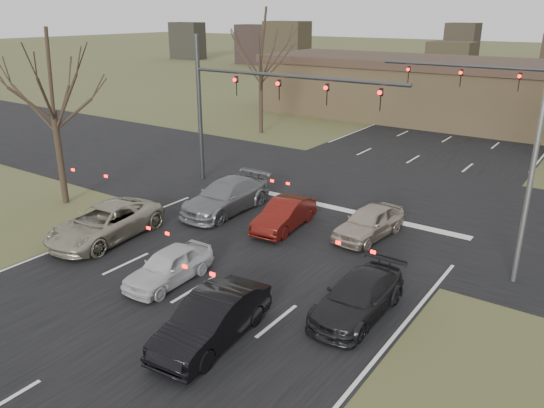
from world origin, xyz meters
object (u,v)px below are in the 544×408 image
Objects in this scene: streetlight_right_near at (534,127)px; car_silver_ahead at (369,222)px; building at (501,95)px; mast_arm_near at (246,95)px; car_grey_ahead at (226,196)px; car_red_ahead at (284,215)px; mast_arm_far at (524,91)px; car_black_hatch at (212,320)px; car_white_sedan at (169,266)px; car_charcoal_sedan at (358,297)px; car_silver_suv at (105,223)px.

car_silver_ahead is at bearing 172.86° from streetlight_right_near.
mast_arm_near reaches higher than building.
mast_arm_near is 5.59m from car_grey_ahead.
streetlight_right_near is 10.56m from car_red_ahead.
mast_arm_near is at bearing 171.05° from car_silver_ahead.
car_silver_ahead is (1.00, -27.27, -1.99)m from building.
car_red_ahead is at bearing -116.28° from mast_arm_far.
building is 9.69× the size of car_black_hatch.
car_white_sedan is 4.11m from car_black_hatch.
car_black_hatch is 1.01× the size of car_charcoal_sedan.
car_black_hatch reaches higher than car_silver_ahead.
car_white_sedan is 0.93× the size of car_red_ahead.
car_grey_ahead is (-6.00, -28.33, -1.91)m from building.
car_red_ahead is (4.73, -3.54, -4.43)m from mast_arm_near.
streetlight_right_near is at bearing -12.05° from mast_arm_near.
building is at bearing 70.80° from car_silver_suv.
car_silver_ahead is (0.48, 9.65, -0.04)m from car_black_hatch.
car_grey_ahead is at bearing -69.75° from mast_arm_near.
mast_arm_far reaches higher than car_black_hatch.
building is at bearing 103.69° from streetlight_right_near.
mast_arm_far reaches higher than car_silver_ahead.
car_black_hatch is at bearing -25.53° from car_silver_suv.
mast_arm_far is 3.04× the size of car_white_sedan.
streetlight_right_near is 2.51× the size of car_silver_ahead.
car_charcoal_sedan is 1.10× the size of car_red_ahead.
building is at bearing 77.84° from car_grey_ahead.
car_black_hatch is at bearing -126.51° from car_charcoal_sedan.
car_grey_ahead reaches higher than car_white_sedan.
streetlight_right_near is 1.91× the size of car_grey_ahead.
streetlight_right_near is at bearing -0.66° from car_silver_ahead.
car_silver_suv is 9.14m from car_black_hatch.
mast_arm_far is 13.40m from car_silver_ahead.
streetlight_right_near is 13.15m from car_white_sedan.
car_silver_ahead is (4.12, 7.76, 0.06)m from car_white_sedan.
car_white_sedan is (4.11, -10.03, -4.45)m from mast_arm_near.
streetlight_right_near is at bearing -78.53° from mast_arm_far.
car_grey_ahead is at bearing -164.90° from car_silver_ahead.
car_black_hatch is 10.78m from car_grey_ahead.
building is 29.02m from car_grey_ahead.
mast_arm_near is 2.32× the size of car_grey_ahead.
car_charcoal_sedan is 10.54m from car_grey_ahead.
mast_arm_near is 3.09× the size of car_red_ahead.
streetlight_right_near is at bearing 56.88° from car_charcoal_sedan.
car_charcoal_sedan is at bearing -43.47° from car_red_ahead.
car_silver_suv reaches higher than car_red_ahead.
car_black_hatch is 1.10× the size of car_silver_ahead.
building is at bearing 98.58° from car_silver_ahead.
car_grey_ahead is (-2.88, 6.70, 0.13)m from car_white_sedan.
car_black_hatch is at bearing -56.96° from mast_arm_near.
car_charcoal_sedan is at bearing -61.71° from car_silver_ahead.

